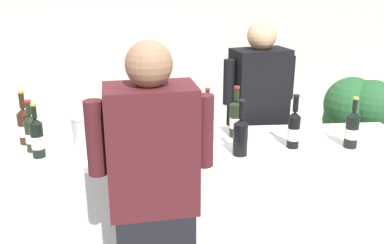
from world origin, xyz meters
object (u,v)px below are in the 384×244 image
Objects in this scene: wine_bottle_1 at (149,125)px; potted_shrub at (360,119)px; wine_bottle_11 at (207,118)px; wine_glass at (212,132)px; wine_bottle_7 at (294,129)px; wine_bottle_10 at (241,135)px; wine_bottle_0 at (236,118)px; wine_bottle_8 at (194,129)px; wine_bottle_4 at (149,135)px; wine_bottle_2 at (129,138)px; wine_bottle_5 at (25,125)px; ice_bucket at (93,132)px; person_server at (257,135)px; wine_bottle_6 at (31,133)px; wine_bottle_9 at (37,138)px; wine_bottle_3 at (352,129)px; person_guest at (154,229)px.

wine_bottle_1 reaches higher than potted_shrub.
wine_bottle_11 is 1.48× the size of wine_glass.
wine_bottle_10 is (-0.33, -0.08, 0.00)m from wine_bottle_7.
wine_bottle_0 is 1.03× the size of wine_bottle_8.
wine_bottle_1 is 0.39m from wine_bottle_11.
wine_bottle_0 is 0.60m from wine_bottle_4.
wine_bottle_2 is at bearing -118.87° from wine_bottle_1.
wine_bottle_5 is 1.28m from wine_bottle_10.
wine_bottle_0 is at bearing 26.68° from wine_bottle_4.
wine_bottle_0 is 0.18m from wine_bottle_11.
wine_bottle_1 is 0.33m from ice_bucket.
person_server is (0.42, 0.40, -0.28)m from wine_bottle_11.
wine_bottle_6 is 0.11m from wine_bottle_9.
wine_bottle_4 is at bearing -22.56° from ice_bucket.
wine_bottle_1 is 0.85m from wine_bottle_7.
wine_bottle_3 is at bearing -4.15° from wine_bottle_7.
wine_bottle_11 is 0.93m from person_guest.
person_guest reaches higher than wine_glass.
wine_bottle_8 reaches higher than wine_bottle_6.
person_server is at bearing 94.95° from wine_bottle_7.
wine_bottle_5 is at bearing 160.79° from wine_bottle_4.
wine_bottle_2 is 1.06× the size of wine_bottle_11.
wine_bottle_3 is at bearing -6.52° from wine_bottle_5.
wine_bottle_3 is 0.92m from wine_bottle_8.
wine_bottle_9 is at bearing 176.31° from wine_bottle_4.
wine_bottle_8 is at bearing 68.81° from person_guest.
wine_bottle_4 reaches higher than wine_bottle_11.
wine_bottle_9 is at bearing 175.19° from wine_bottle_2.
wine_bottle_11 is (0.97, 0.28, -0.01)m from wine_bottle_9.
person_guest is (0.02, -0.51, -0.27)m from wine_bottle_4.
person_guest reaches higher than wine_bottle_2.
person_guest is (-0.48, -0.49, -0.26)m from wine_bottle_10.
wine_bottle_1 is 1.03× the size of wine_bottle_7.
wine_bottle_8 is at bearing 176.21° from wine_bottle_7.
wine_bottle_1 reaches higher than wine_bottle_5.
person_server is (0.43, 0.73, -0.31)m from wine_glass.
wine_bottle_2 reaches higher than ice_bucket.
wine_bottle_9 is (0.06, -0.09, 0.00)m from wine_bottle_6.
wine_bottle_10 reaches higher than wine_bottle_11.
wine_bottle_10 reaches higher than wine_bottle_9.
wine_bottle_4 is at bearing -148.09° from potted_shrub.
wine_bottle_0 is 0.34m from wine_glass.
wine_bottle_10 is 1.37× the size of ice_bucket.
wine_bottle_10 is at bearing -22.33° from wine_bottle_1.
ice_bucket is (-0.22, 0.14, -0.01)m from wine_bottle_2.
potted_shrub is (1.25, 1.12, -0.31)m from wine_bottle_10.
wine_glass is at bearing -51.96° from wine_bottle_8.
wine_bottle_11 is at bearing 162.96° from wine_bottle_0.
ice_bucket is at bearing 176.72° from wine_bottle_8.
wine_bottle_1 is (-0.54, -0.08, 0.00)m from wine_bottle_0.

